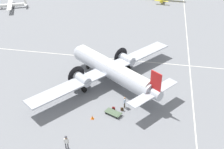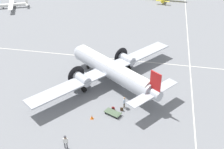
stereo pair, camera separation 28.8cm
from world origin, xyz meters
The scene contains 11 objects.
ground_plane centered at (0.00, 0.00, 0.00)m, with size 300.00×300.00×0.00m, color slate.
apron_line_eastwest centered at (0.00, 7.87, 0.00)m, with size 120.00×0.16×0.01m.
apron_line_northsouth centered at (11.92, 0.00, 0.00)m, with size 0.16×120.00×0.01m.
airliner_main centered at (-0.33, 0.25, 2.49)m, with size 19.46×22.70×5.71m.
crew_foreground centered at (-2.49, -13.97, 1.11)m, with size 0.59×0.34×1.77m.
passenger_boarding centered at (2.76, -5.40, 1.03)m, with size 0.27×0.57×1.69m.
suitcase_near_door centered at (2.56, -6.14, 0.23)m, with size 0.41×0.14×0.49m.
suitcase_upright_spare centered at (1.41, -6.23, 0.24)m, with size 0.39×0.18×0.51m.
baggage_cart centered at (1.54, -7.14, 0.28)m, with size 2.44×1.87×0.56m.
light_aircraft_distant centered at (-32.75, 30.34, 0.85)m, with size 7.96×10.21×2.06m.
traffic_cone centered at (-0.94, -8.51, 0.24)m, with size 0.39×0.39×0.52m.
Camera 2 is at (7.03, -35.16, 23.72)m, focal length 45.00 mm.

